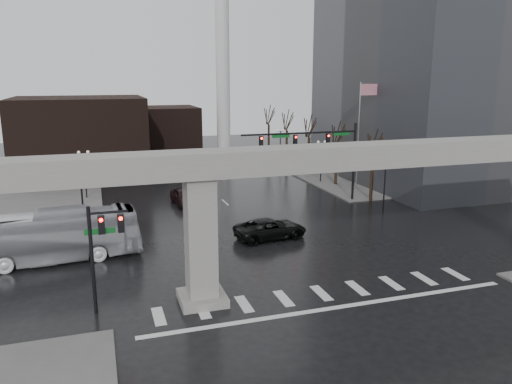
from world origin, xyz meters
TOP-DOWN VIEW (x-y plane):
  - ground at (0.00, 0.00)m, footprint 160.00×160.00m
  - sidewalk_ne at (26.00, 36.00)m, footprint 28.00×36.00m
  - elevated_guideway at (1.26, 0.00)m, footprint 48.00×2.60m
  - office_tower at (28.00, 26.00)m, footprint 22.00×26.00m
  - building_far_left at (-14.00, 42.00)m, footprint 16.00×14.00m
  - building_far_mid at (-2.00, 52.00)m, footprint 10.00×10.00m
  - smokestack at (6.00, 46.00)m, footprint 3.60×3.60m
  - signal_mast_arm at (8.99, 18.80)m, footprint 12.12×0.43m
  - signal_left_pole at (-12.25, 0.50)m, footprint 2.30×0.30m
  - flagpole_assembly at (15.29, 22.00)m, footprint 2.06×0.12m
  - lamp_right_0 at (13.50, 14.00)m, footprint 1.22×0.32m
  - lamp_right_1 at (13.50, 28.00)m, footprint 1.22×0.32m
  - lamp_right_2 at (13.50, 42.00)m, footprint 1.22×0.32m
  - lamp_left_0 at (-13.50, 14.00)m, footprint 1.22×0.32m
  - lamp_left_1 at (-13.50, 28.00)m, footprint 1.22×0.32m
  - lamp_left_2 at (-13.50, 42.00)m, footprint 1.22×0.32m
  - tree_right_0 at (14.53, 18.02)m, footprint 1.09×1.58m
  - tree_right_1 at (14.53, 26.02)m, footprint 1.09×1.61m
  - tree_right_2 at (14.53, 34.02)m, footprint 1.10×1.63m
  - tree_right_3 at (14.53, 42.02)m, footprint 1.11×1.66m
  - tree_right_4 at (14.53, 50.02)m, footprint 1.12×1.69m
  - pickup_truck at (0.55, 9.64)m, footprint 6.03×3.20m
  - city_bus at (-16.00, 9.57)m, footprint 13.03×3.80m
  - far_car at (-4.17, 22.33)m, footprint 2.47×5.02m

SIDE VIEW (x-z plane):
  - ground at x=0.00m, z-range 0.00..0.00m
  - sidewalk_ne at x=26.00m, z-range 0.00..0.15m
  - pickup_truck at x=0.55m, z-range 0.00..1.61m
  - far_car at x=-4.17m, z-range 0.00..1.65m
  - city_bus at x=-16.00m, z-range 0.00..3.58m
  - tree_right_0 at x=14.53m, z-range -0.97..6.54m
  - tree_right_1 at x=14.53m, z-range -0.99..6.69m
  - tree_right_2 at x=14.53m, z-range -1.01..6.84m
  - tree_right_3 at x=14.53m, z-range -1.03..6.99m
  - tree_right_4 at x=14.53m, z-range -1.05..7.14m
  - lamp_right_0 at x=13.50m, z-range 0.92..6.03m
  - lamp_right_1 at x=13.50m, z-range 0.92..6.03m
  - lamp_right_2 at x=13.50m, z-range 0.92..6.03m
  - lamp_left_0 at x=-13.50m, z-range 0.92..6.03m
  - lamp_left_1 at x=-13.50m, z-range 0.92..6.03m
  - lamp_left_2 at x=-13.50m, z-range 0.92..6.03m
  - building_far_mid at x=-2.00m, z-range 0.00..8.00m
  - signal_left_pole at x=-12.25m, z-range 1.07..7.07m
  - building_far_left at x=-14.00m, z-range 0.00..10.00m
  - signal_mast_arm at x=8.99m, z-range 1.83..9.83m
  - elevated_guideway at x=1.26m, z-range 2.53..11.23m
  - flagpole_assembly at x=15.29m, z-range 1.53..13.53m
  - smokestack at x=6.00m, z-range -1.65..28.35m
  - office_tower at x=28.00m, z-range 0.00..42.00m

